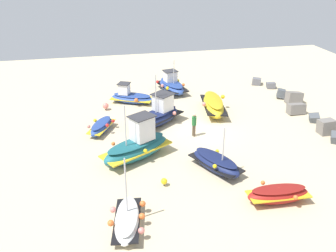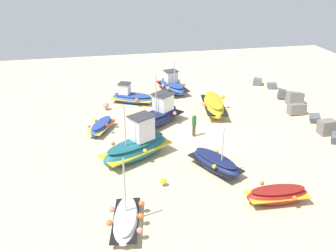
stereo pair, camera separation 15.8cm
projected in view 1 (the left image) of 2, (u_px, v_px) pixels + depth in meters
The scene contains 14 objects.
ground_plane at pixel (200, 130), 27.89m from camera, with size 47.17×47.17×0.00m, color beige.
fishing_boat_0 at pixel (131, 97), 32.84m from camera, with size 2.95×4.01×1.73m.
fishing_boat_1 at pixel (137, 146), 23.81m from camera, with size 3.81×4.99×3.86m.
fishing_boat_2 at pixel (216, 163), 22.62m from camera, with size 3.84×2.78×3.01m.
fishing_boat_3 at pixel (171, 85), 35.35m from camera, with size 4.36×2.56×3.15m.
fishing_boat_4 at pixel (101, 126), 27.53m from camera, with size 3.14×2.28×0.85m.
fishing_boat_5 at pixel (213, 105), 30.74m from camera, with size 4.88×2.39×1.27m.
fishing_boat_6 at pixel (159, 115), 28.66m from camera, with size 3.98×4.42×4.03m.
fishing_boat_7 at pixel (127, 219), 18.05m from camera, with size 3.67×1.98×3.59m.
fishing_boat_8 at pixel (278, 194), 19.78m from camera, with size 1.71×3.37×0.94m.
person_walking at pixel (194, 123), 26.64m from camera, with size 0.32×0.32×1.73m.
breakwater_rocks at pixel (311, 116), 29.29m from camera, with size 19.11×2.73×1.28m.
mooring_buoy_0 at pixel (106, 106), 31.33m from camera, with size 0.51×0.51×0.62m.
mooring_buoy_1 at pixel (164, 181), 21.19m from camera, with size 0.37×0.37×0.48m.
Camera 1 is at (24.12, -7.62, 12.00)m, focal length 40.52 mm.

